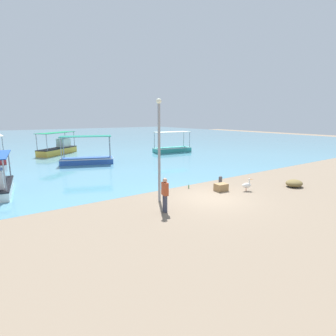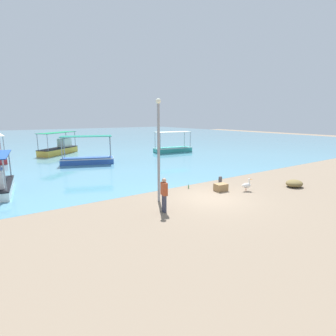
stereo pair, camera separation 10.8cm
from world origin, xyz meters
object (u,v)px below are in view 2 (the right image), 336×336
(lamp_post, at_px, (159,145))
(glass_bottle, at_px, (189,187))
(fishing_boat_far_right, at_px, (88,158))
(fishing_boat_near_left, at_px, (59,148))
(net_pile, at_px, (294,183))
(fishing_boat_far_left, at_px, (173,148))
(mooring_bollard, at_px, (220,181))
(pelican, at_px, (247,185))
(cargo_crate, at_px, (221,187))
(fisherman_standing, at_px, (164,194))

(lamp_post, bearing_deg, glass_bottle, 21.10)
(fishing_boat_far_right, bearing_deg, fishing_boat_near_left, 95.50)
(net_pile, bearing_deg, lamp_post, 164.68)
(fishing_boat_far_left, xyz_separation_m, glass_bottle, (-9.29, -15.06, -0.39))
(mooring_bollard, xyz_separation_m, glass_bottle, (-2.05, 0.78, -0.27))
(lamp_post, bearing_deg, mooring_bollard, 4.20)
(pelican, relative_size, lamp_post, 0.15)
(lamp_post, xyz_separation_m, cargo_crate, (4.27, -0.44, -2.86))
(pelican, bearing_deg, fishing_boat_near_left, 104.01)
(mooring_bollard, relative_size, fisherman_standing, 0.41)
(mooring_bollard, xyz_separation_m, cargo_crate, (-0.75, -0.81, -0.14))
(fisherman_standing, xyz_separation_m, glass_bottle, (3.62, 2.68, -0.80))
(fisherman_standing, height_order, glass_bottle, fisherman_standing)
(fishing_boat_far_left, xyz_separation_m, lamp_post, (-12.26, -16.20, 2.59))
(fishing_boat_far_left, relative_size, mooring_bollard, 7.32)
(pelican, relative_size, mooring_bollard, 1.15)
(fishing_boat_near_left, xyz_separation_m, lamp_post, (0.42, -22.62, 2.41))
(mooring_bollard, bearing_deg, fishing_boat_near_left, 103.74)
(lamp_post, distance_m, cargo_crate, 5.16)
(lamp_post, bearing_deg, fishing_boat_near_left, 91.06)
(fishing_boat_near_left, xyz_separation_m, cargo_crate, (4.69, -23.06, -0.45))
(fishing_boat_near_left, height_order, glass_bottle, fishing_boat_near_left)
(lamp_post, xyz_separation_m, glass_bottle, (2.97, 1.15, -2.98))
(lamp_post, xyz_separation_m, net_pile, (8.97, -2.46, -2.85))
(fishing_boat_near_left, distance_m, cargo_crate, 23.54)
(pelican, xyz_separation_m, net_pile, (3.41, -1.10, -0.14))
(fishing_boat_far_right, height_order, fishing_boat_far_left, fishing_boat_far_right)
(pelican, xyz_separation_m, glass_bottle, (-2.60, 2.50, -0.27))
(pelican, xyz_separation_m, fisherman_standing, (-6.22, -0.17, 0.53))
(fishing_boat_near_left, height_order, pelican, fishing_boat_near_left)
(lamp_post, relative_size, glass_bottle, 20.25)
(glass_bottle, bearing_deg, lamp_post, -158.90)
(fisherman_standing, height_order, net_pile, fisherman_standing)
(mooring_bollard, distance_m, cargo_crate, 1.12)
(net_pile, height_order, cargo_crate, net_pile)
(fishing_boat_far_left, relative_size, net_pile, 4.36)
(fishing_boat_far_right, bearing_deg, mooring_bollard, -71.28)
(fisherman_standing, bearing_deg, fishing_boat_far_right, 86.04)
(lamp_post, bearing_deg, fishing_boat_far_right, 88.29)
(fishing_boat_far_right, relative_size, glass_bottle, 19.84)
(fishing_boat_near_left, distance_m, lamp_post, 22.75)
(fishing_boat_far_right, height_order, lamp_post, lamp_post)
(cargo_crate, distance_m, glass_bottle, 2.05)
(fishing_boat_far_right, height_order, mooring_bollard, fishing_boat_far_right)
(fishing_boat_far_right, bearing_deg, fishing_boat_far_left, 10.72)
(mooring_bollard, distance_m, glass_bottle, 2.21)
(lamp_post, distance_m, net_pile, 9.73)
(fishing_boat_near_left, relative_size, pelican, 6.73)
(fishing_boat_far_right, xyz_separation_m, fishing_boat_far_left, (11.84, 2.24, 0.00))
(fishing_boat_far_right, distance_m, net_pile, 18.51)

